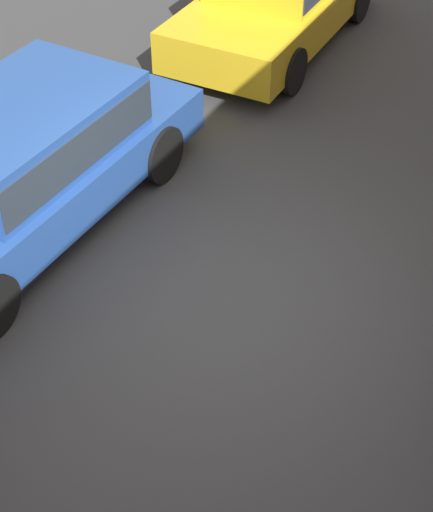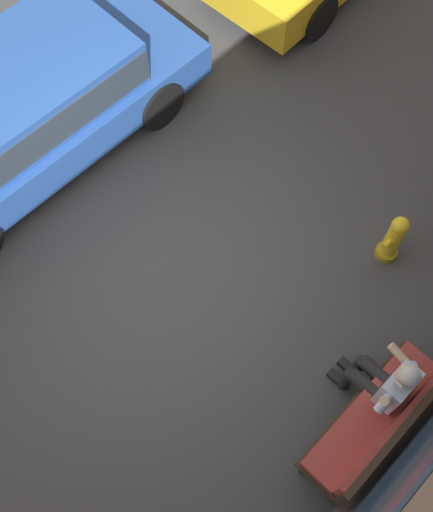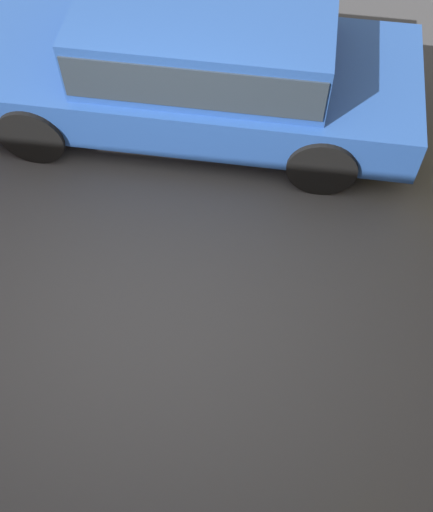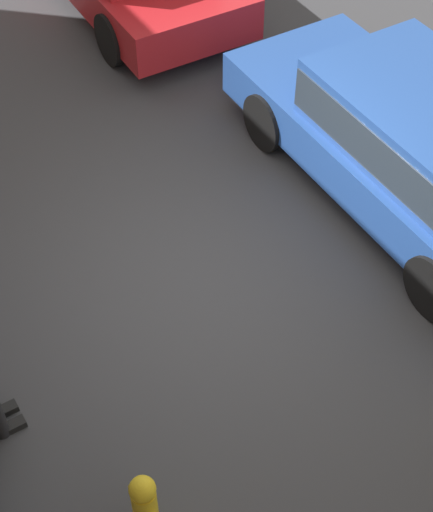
% 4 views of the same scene
% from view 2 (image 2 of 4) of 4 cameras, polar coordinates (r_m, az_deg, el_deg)
% --- Properties ---
extents(ground_plane, '(60.00, 60.00, 0.00)m').
position_cam_2_polar(ground_plane, '(7.56, -4.63, -1.43)').
color(ground_plane, '#38383A').
extents(bench, '(1.75, 0.55, 0.98)m').
position_cam_2_polar(bench, '(6.64, 14.63, -14.13)').
color(bench, '#332319').
rests_on(bench, ground_plane).
extents(person_on_phone, '(0.73, 0.74, 1.31)m').
position_cam_2_polar(person_on_phone, '(6.60, 14.87, -10.85)').
color(person_on_phone, black).
rests_on(person_on_phone, ground_plane).
extents(parked_car_mid, '(4.69, 1.91, 1.40)m').
position_cam_2_polar(parked_car_mid, '(8.16, -16.56, 12.69)').
color(parked_car_mid, '#23478E').
rests_on(parked_car_mid, ground_plane).
extents(fire_hydrant, '(0.38, 0.26, 0.81)m').
position_cam_2_polar(fire_hydrant, '(7.56, 15.44, 1.48)').
color(fire_hydrant, olive).
rests_on(fire_hydrant, ground_plane).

